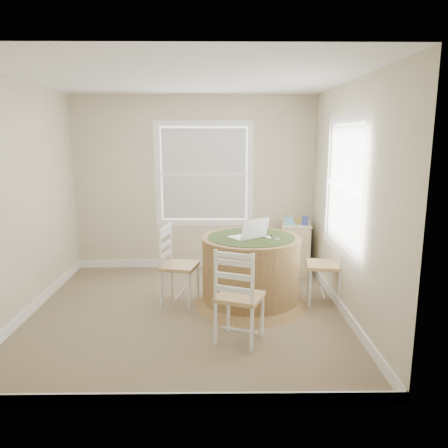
{
  "coord_description": "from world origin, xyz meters",
  "views": [
    {
      "loc": [
        0.37,
        -4.75,
        2.01
      ],
      "look_at": [
        0.43,
        0.45,
        0.96
      ],
      "focal_mm": 35.0,
      "sensor_mm": 36.0,
      "label": 1
    }
  ],
  "objects": [
    {
      "name": "phone",
      "position": [
        1.04,
        0.12,
        0.84
      ],
      "size": [
        0.05,
        0.09,
        0.02
      ],
      "primitive_type": "cube",
      "rotation": [
        0.0,
        0.0,
        -0.02
      ],
      "color": "#B7BABF",
      "rests_on": "round_table"
    },
    {
      "name": "box_blue",
      "position": [
        1.61,
        1.43,
        0.8
      ],
      "size": [
        0.09,
        0.09,
        0.12
      ],
      "primitive_type": "cube",
      "rotation": [
        0.0,
        0.0,
        -0.11
      ],
      "color": "#3647A2",
      "rests_on": "corner_chest"
    },
    {
      "name": "tissue_box",
      "position": [
        1.4,
        1.44,
        0.79
      ],
      "size": [
        0.13,
        0.13,
        0.1
      ],
      "primitive_type": "cube",
      "rotation": [
        0.0,
        0.0,
        -0.11
      ],
      "color": "#5DA9D5",
      "rests_on": "corner_chest"
    },
    {
      "name": "box_yellow",
      "position": [
        1.54,
        1.59,
        0.77
      ],
      "size": [
        0.16,
        0.12,
        0.06
      ],
      "primitive_type": "cube",
      "rotation": [
        0.0,
        0.0,
        -0.11
      ],
      "color": "gold",
      "rests_on": "corner_chest"
    },
    {
      "name": "chair_left",
      "position": [
        -0.1,
        0.31,
        0.47
      ],
      "size": [
        0.48,
        0.5,
        0.95
      ],
      "primitive_type": null,
      "rotation": [
        0.0,
        0.0,
        1.34
      ],
      "color": "white",
      "rests_on": "ground"
    },
    {
      "name": "keys",
      "position": [
        0.97,
        0.27,
        0.85
      ],
      "size": [
        0.06,
        0.05,
        0.02
      ],
      "primitive_type": "cube",
      "rotation": [
        0.0,
        0.0,
        -0.02
      ],
      "color": "black",
      "rests_on": "round_table"
    },
    {
      "name": "mouse",
      "position": [
        0.94,
        0.19,
        0.85
      ],
      "size": [
        0.07,
        0.11,
        0.04
      ],
      "primitive_type": "ellipsoid",
      "rotation": [
        0.0,
        0.0,
        -0.02
      ],
      "color": "white",
      "rests_on": "round_table"
    },
    {
      "name": "cup_cream",
      "position": [
        1.46,
        1.71,
        0.79
      ],
      "size": [
        0.07,
        0.07,
        0.09
      ],
      "primitive_type": "cylinder",
      "color": "beige",
      "rests_on": "corner_chest"
    },
    {
      "name": "laptop",
      "position": [
        0.72,
        0.2,
        0.88
      ],
      "size": [
        0.49,
        0.47,
        0.26
      ],
      "rotation": [
        0.0,
        0.0,
        3.74
      ],
      "color": "white",
      "rests_on": "round_table"
    },
    {
      "name": "round_table",
      "position": [
        0.75,
        0.25,
        0.46
      ],
      "size": [
        1.35,
        1.35,
        0.85
      ],
      "rotation": [
        0.0,
        0.0,
        -0.02
      ],
      "color": "#A48349",
      "rests_on": "ground"
    },
    {
      "name": "corner_chest",
      "position": [
        1.51,
        1.54,
        0.37
      ],
      "size": [
        0.47,
        0.6,
        0.74
      ],
      "rotation": [
        0.0,
        0.0,
        -0.11
      ],
      "color": "beige",
      "rests_on": "ground"
    },
    {
      "name": "room",
      "position": [
        0.17,
        0.16,
        1.3
      ],
      "size": [
        3.64,
        3.64,
        2.64
      ],
      "color": "#78644C",
      "rests_on": "ground"
    },
    {
      "name": "chair_near",
      "position": [
        0.57,
        -0.72,
        0.47
      ],
      "size": [
        0.54,
        0.53,
        0.95
      ],
      "primitive_type": null,
      "rotation": [
        0.0,
        0.0,
        2.76
      ],
      "color": "white",
      "rests_on": "ground"
    },
    {
      "name": "chair_right",
      "position": [
        1.65,
        0.33,
        0.47
      ],
      "size": [
        0.45,
        0.47,
        0.95
      ],
      "primitive_type": null,
      "rotation": [
        0.0,
        0.0,
        -1.7
      ],
      "color": "white",
      "rests_on": "ground"
    }
  ]
}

